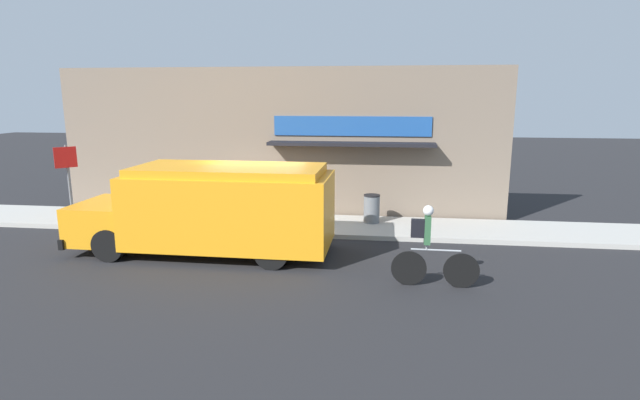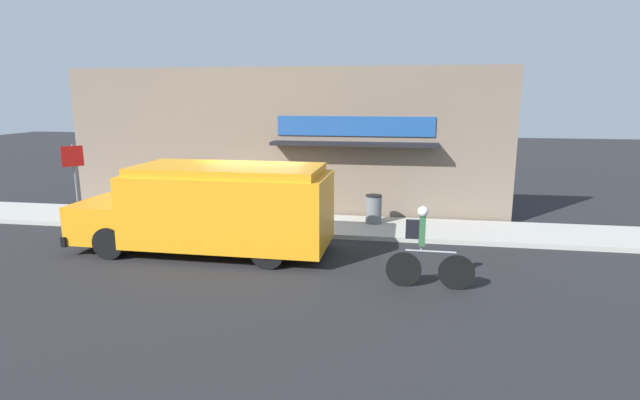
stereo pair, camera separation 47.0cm
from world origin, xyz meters
name	(u,v)px [view 2 (the right image)]	position (x,y,z in m)	size (l,w,h in m)	color
ground_plane	(261,236)	(0.00, 0.00, 0.00)	(70.00, 70.00, 0.00)	#232326
sidewalk	(271,223)	(0.00, 1.12, 0.06)	(28.00, 2.24, 0.13)	#ADAAA3
storefront	(283,143)	(0.09, 2.42, 2.31)	(13.97, 0.81, 4.61)	#756656
school_bus	(214,208)	(-0.69, -1.56, 1.11)	(6.23, 2.64, 2.14)	orange
cyclist	(425,250)	(4.25, -3.08, 0.79)	(1.74, 0.21, 1.66)	black
stop_sign_post	(74,169)	(-5.81, 0.50, 1.63)	(0.45, 0.45, 2.24)	slate
trash_bin	(374,209)	(2.98, 1.43, 0.54)	(0.47, 0.47, 0.82)	slate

